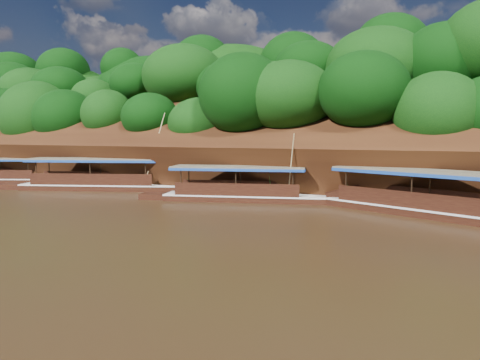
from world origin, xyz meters
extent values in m
plane|color=black|center=(0.00, 0.00, 0.00)|extent=(160.00, 160.00, 0.00)
cube|color=black|center=(0.00, 16.00, 3.50)|extent=(120.00, 16.12, 13.64)
cube|color=black|center=(0.00, 26.00, 0.00)|extent=(120.00, 24.00, 12.00)
ellipsoid|color=#0A3B09|center=(-30.00, 22.00, 9.00)|extent=(20.00, 10.00, 8.00)
ellipsoid|color=#0A3B09|center=(-6.00, 15.00, 3.50)|extent=(18.00, 8.00, 6.40)
ellipsoid|color=#0A3B09|center=(0.00, 23.00, 9.20)|extent=(24.00, 11.00, 8.40)
cube|color=black|center=(11.81, 6.88, 0.00)|extent=(13.72, 7.26, 0.97)
cube|color=silver|center=(11.81, 6.88, 0.46)|extent=(13.74, 7.33, 0.11)
cube|color=brown|center=(11.01, 7.20, 2.60)|extent=(11.06, 6.50, 0.13)
cube|color=#163F93|center=(11.01, 7.20, 2.47)|extent=(11.06, 6.50, 0.19)
cube|color=black|center=(-0.48, 7.75, 0.00)|extent=(12.13, 5.69, 0.90)
cube|color=silver|center=(-0.48, 7.75, 0.43)|extent=(12.15, 5.75, 0.10)
cube|color=black|center=(5.97, 9.77, 0.70)|extent=(3.21, 2.43, 1.69)
cube|color=#163F93|center=(6.69, 9.99, 1.00)|extent=(1.92, 2.08, 0.62)
cube|color=#AB2813|center=(6.69, 9.99, 0.66)|extent=(1.92, 2.08, 0.62)
cube|color=brown|center=(-1.20, 7.52, 2.41)|extent=(9.74, 5.23, 0.12)
cube|color=#163F93|center=(-1.20, 7.52, 2.29)|extent=(9.74, 5.23, 0.18)
cylinder|color=tan|center=(2.57, 8.07, 2.66)|extent=(0.87, 1.10, 4.26)
cube|color=black|center=(-14.23, 8.21, 0.00)|extent=(14.31, 7.51, 0.98)
cube|color=silver|center=(-14.23, 8.21, 0.47)|extent=(14.34, 7.57, 0.11)
cube|color=black|center=(-6.67, 11.17, 0.77)|extent=(3.82, 2.92, 1.94)
cube|color=#163F93|center=(-5.83, 11.50, 1.09)|extent=(2.33, 2.39, 0.72)
cube|color=#AB2813|center=(-5.83, 11.50, 0.72)|extent=(2.33, 2.39, 0.72)
cube|color=brown|center=(-15.07, 7.88, 2.63)|extent=(11.53, 6.70, 0.13)
cube|color=#163F93|center=(-15.07, 7.88, 2.50)|extent=(11.53, 6.70, 0.20)
cylinder|color=tan|center=(-10.08, 9.60, 3.58)|extent=(1.00, 1.82, 5.91)
cube|color=black|center=(-27.45, 8.14, 0.00)|extent=(11.17, 6.82, 0.88)
cube|color=silver|center=(-27.45, 8.14, 0.42)|extent=(11.20, 6.88, 0.10)
cube|color=black|center=(-21.68, 10.89, 0.68)|extent=(3.13, 2.62, 1.63)
cube|color=#163F93|center=(-21.04, 11.19, 0.98)|extent=(1.98, 2.12, 0.59)
cube|color=#AB2813|center=(-21.04, 11.19, 0.65)|extent=(1.98, 2.12, 0.59)
cone|color=#22711C|center=(-26.86, 9.72, 0.88)|extent=(1.50, 1.50, 1.77)
cone|color=#22711C|center=(-19.84, 9.34, 0.73)|extent=(1.50, 1.50, 1.47)
cone|color=#22711C|center=(-12.27, 9.86, 0.94)|extent=(1.50, 1.50, 1.87)
cone|color=#22711C|center=(-6.48, 9.36, 0.68)|extent=(1.50, 1.50, 1.37)
cone|color=#22711C|center=(0.28, 9.20, 0.92)|extent=(1.50, 1.50, 1.85)
cone|color=#22711C|center=(6.36, 9.48, 0.85)|extent=(1.50, 1.50, 1.70)
cone|color=#22711C|center=(14.03, 9.33, 0.68)|extent=(1.50, 1.50, 1.37)
camera|label=1|loc=(13.94, -21.81, 4.73)|focal=35.00mm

